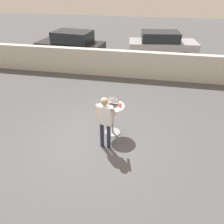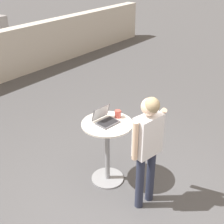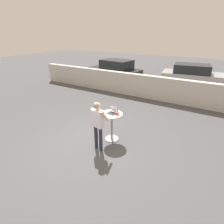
{
  "view_description": "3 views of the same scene",
  "coord_description": "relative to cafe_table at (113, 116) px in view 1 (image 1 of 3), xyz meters",
  "views": [
    {
      "loc": [
        1.5,
        -4.88,
        4.17
      ],
      "look_at": [
        0.49,
        0.26,
        0.94
      ],
      "focal_mm": 35.0,
      "sensor_mm": 36.0,
      "label": 1
    },
    {
      "loc": [
        -2.41,
        -1.8,
        3.13
      ],
      "look_at": [
        0.46,
        0.47,
        1.17
      ],
      "focal_mm": 50.0,
      "sensor_mm": 36.0,
      "label": 2
    },
    {
      "loc": [
        3.1,
        -3.89,
        3.41
      ],
      "look_at": [
        0.54,
        0.43,
        1.1
      ],
      "focal_mm": 28.0,
      "sensor_mm": 36.0,
      "label": 3
    }
  ],
  "objects": [
    {
      "name": "pavement_kerb",
      "position": [
        -0.45,
        4.67,
        0.0
      ],
      "size": [
        15.4,
        0.35,
        1.27
      ],
      "color": "beige",
      "rests_on": "ground_plane"
    },
    {
      "name": "parked_car_near_street",
      "position": [
        -3.78,
        6.81,
        0.19
      ],
      "size": [
        4.03,
        2.18,
        1.6
      ],
      "color": "black",
      "rests_on": "ground_plane"
    },
    {
      "name": "ground_plane",
      "position": [
        -0.45,
        -0.55,
        -0.63
      ],
      "size": [
        50.0,
        50.0,
        0.0
      ],
      "primitive_type": "plane",
      "color": "#4C4C4F"
    },
    {
      "name": "standing_person",
      "position": [
        -0.07,
        -0.7,
        0.38
      ],
      "size": [
        0.55,
        0.32,
        1.61
      ],
      "color": "#282D42",
      "rests_on": "ground_plane"
    },
    {
      "name": "coffee_mug",
      "position": [
        0.22,
        -0.02,
        0.4
      ],
      "size": [
        0.13,
        0.09,
        0.11
      ],
      "color": "#C14C42",
      "rests_on": "cafe_table"
    },
    {
      "name": "cafe_table",
      "position": [
        0.0,
        0.0,
        0.0
      ],
      "size": [
        0.72,
        0.72,
        0.98
      ],
      "color": "gray",
      "rests_on": "ground_plane"
    },
    {
      "name": "laptop",
      "position": [
        0.01,
        0.04,
        0.4
      ],
      "size": [
        0.32,
        0.31,
        0.22
      ],
      "color": "#515156",
      "rests_on": "cafe_table"
    },
    {
      "name": "parked_car_further_down",
      "position": [
        1.43,
        7.81,
        0.17
      ],
      "size": [
        4.05,
        2.16,
        1.57
      ],
      "color": "#9E9EA3",
      "rests_on": "ground_plane"
    }
  ]
}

